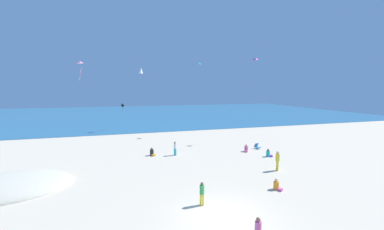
# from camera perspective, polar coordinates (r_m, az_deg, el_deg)

# --- Properties ---
(ground_plane) EXTENTS (120.00, 120.00, 0.00)m
(ground_plane) POSITION_cam_1_polar(r_m,az_deg,el_deg) (22.50, -2.78, -11.56)
(ground_plane) COLOR beige
(ocean_water) EXTENTS (120.00, 60.00, 0.05)m
(ocean_water) POSITION_cam_1_polar(r_m,az_deg,el_deg) (67.15, -11.83, 0.36)
(ocean_water) COLOR teal
(ocean_water) RESTS_ON ground_plane
(dune_mound) EXTENTS (8.52, 5.96, 1.65)m
(dune_mound) POSITION_cam_1_polar(r_m,az_deg,el_deg) (21.46, -38.94, -13.92)
(dune_mound) COLOR beige
(dune_mound) RESTS_ON ground_plane
(beach_chair_mid_beach) EXTENTS (0.75, 0.77, 0.63)m
(beach_chair_mid_beach) POSITION_cam_1_polar(r_m,az_deg,el_deg) (28.25, 15.85, -7.48)
(beach_chair_mid_beach) COLOR #2370B2
(beach_chair_mid_beach) RESTS_ON ground_plane
(person_0) EXTENTS (0.64, 0.75, 0.83)m
(person_0) POSITION_cam_1_polar(r_m,az_deg,el_deg) (26.67, 13.29, -8.17)
(person_0) COLOR #D8599E
(person_0) RESTS_ON ground_plane
(person_1) EXTENTS (0.40, 0.40, 1.44)m
(person_1) POSITION_cam_1_polar(r_m,az_deg,el_deg) (14.49, 2.50, -18.52)
(person_1) COLOR yellow
(person_1) RESTS_ON ground_plane
(person_2) EXTENTS (0.42, 0.42, 1.49)m
(person_2) POSITION_cam_1_polar(r_m,az_deg,el_deg) (24.47, -4.22, -8.00)
(person_2) COLOR #19ADB2
(person_2) RESTS_ON ground_plane
(person_3) EXTENTS (0.72, 0.58, 0.81)m
(person_3) POSITION_cam_1_polar(r_m,az_deg,el_deg) (25.35, 18.44, -9.11)
(person_3) COLOR #19ADB2
(person_3) RESTS_ON ground_plane
(person_4) EXTENTS (0.40, 0.40, 1.43)m
(person_4) POSITION_cam_1_polar(r_m,az_deg,el_deg) (11.55, 16.05, -25.81)
(person_4) COLOR purple
(person_4) RESTS_ON ground_plane
(person_5) EXTENTS (0.58, 0.71, 0.79)m
(person_5) POSITION_cam_1_polar(r_m,az_deg,el_deg) (17.68, 20.28, -16.08)
(person_5) COLOR orange
(person_5) RESTS_ON ground_plane
(person_6) EXTENTS (0.61, 0.75, 0.83)m
(person_6) POSITION_cam_1_polar(r_m,az_deg,el_deg) (24.81, -9.88, -9.19)
(person_6) COLOR black
(person_6) RESTS_ON ground_plane
(person_7) EXTENTS (0.43, 0.43, 1.70)m
(person_7) POSITION_cam_1_polar(r_m,az_deg,el_deg) (21.25, 20.45, -10.29)
(person_7) COLOR yellow
(person_7) RESTS_ON ground_plane
(kite_pink) EXTENTS (0.57, 0.68, 1.60)m
(kite_pink) POSITION_cam_1_polar(r_m,az_deg,el_deg) (21.24, -26.10, 11.63)
(kite_pink) COLOR pink
(kite_white) EXTENTS (0.98, 0.91, 1.83)m
(kite_white) POSITION_cam_1_polar(r_m,az_deg,el_deg) (39.91, -12.56, 10.69)
(kite_white) COLOR white
(kite_magenta) EXTENTS (0.76, 0.70, 1.26)m
(kite_magenta) POSITION_cam_1_polar(r_m,az_deg,el_deg) (32.00, 15.49, 13.29)
(kite_magenta) COLOR #DB3DA8
(kite_black) EXTENTS (0.60, 0.43, 1.10)m
(kite_black) POSITION_cam_1_polar(r_m,az_deg,el_deg) (41.39, -16.83, 2.28)
(kite_black) COLOR black
(kite_teal) EXTENTS (0.71, 0.61, 0.98)m
(kite_teal) POSITION_cam_1_polar(r_m,az_deg,el_deg) (35.08, 1.77, 12.68)
(kite_teal) COLOR #1EADAD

